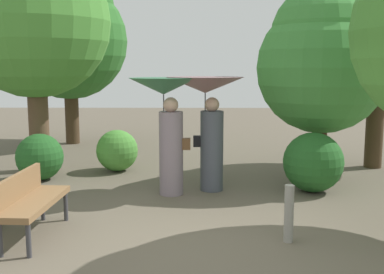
{
  "coord_description": "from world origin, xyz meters",
  "views": [
    {
      "loc": [
        0.08,
        -5.56,
        2.19
      ],
      "look_at": [
        0.0,
        2.88,
        0.93
      ],
      "focal_mm": 43.7,
      "sensor_mm": 36.0,
      "label": 1
    }
  ],
  "objects_px": {
    "park_bench": "(29,199)",
    "tree_near_right": "(323,58)",
    "person_right": "(207,106)",
    "tree_mid_left": "(69,32)",
    "person_left": "(167,112)",
    "path_marker_post": "(289,214)",
    "tree_mid_right": "(380,27)",
    "tree_near_left": "(33,8)"
  },
  "relations": [
    {
      "from": "park_bench",
      "to": "tree_near_right",
      "type": "relative_size",
      "value": 0.4
    },
    {
      "from": "person_right",
      "to": "tree_mid_left",
      "type": "bearing_deg",
      "value": 43.88
    },
    {
      "from": "person_left",
      "to": "path_marker_post",
      "type": "height_order",
      "value": "person_left"
    },
    {
      "from": "tree_near_right",
      "to": "person_left",
      "type": "bearing_deg",
      "value": -158.6
    },
    {
      "from": "tree_near_right",
      "to": "tree_mid_right",
      "type": "relative_size",
      "value": 0.82
    },
    {
      "from": "tree_near_right",
      "to": "tree_mid_left",
      "type": "distance_m",
      "value": 7.47
    },
    {
      "from": "tree_near_left",
      "to": "park_bench",
      "type": "bearing_deg",
      "value": -73.42
    },
    {
      "from": "path_marker_post",
      "to": "person_right",
      "type": "bearing_deg",
      "value": 111.0
    },
    {
      "from": "person_left",
      "to": "park_bench",
      "type": "distance_m",
      "value": 2.84
    },
    {
      "from": "park_bench",
      "to": "tree_mid_right",
      "type": "xyz_separation_m",
      "value": [
        6.08,
        4.37,
        2.54
      ]
    },
    {
      "from": "person_right",
      "to": "tree_near_left",
      "type": "relative_size",
      "value": 0.39
    },
    {
      "from": "park_bench",
      "to": "tree_mid_left",
      "type": "xyz_separation_m",
      "value": [
        -1.44,
        7.6,
        2.68
      ]
    },
    {
      "from": "person_left",
      "to": "tree_mid_right",
      "type": "relative_size",
      "value": 0.44
    },
    {
      "from": "person_right",
      "to": "tree_mid_right",
      "type": "relative_size",
      "value": 0.44
    },
    {
      "from": "person_right",
      "to": "tree_mid_right",
      "type": "bearing_deg",
      "value": -54.34
    },
    {
      "from": "person_right",
      "to": "tree_mid_right",
      "type": "height_order",
      "value": "tree_mid_right"
    },
    {
      "from": "tree_near_right",
      "to": "tree_mid_left",
      "type": "xyz_separation_m",
      "value": [
        -6.03,
        4.34,
        0.81
      ]
    },
    {
      "from": "person_right",
      "to": "tree_mid_left",
      "type": "relative_size",
      "value": 0.4
    },
    {
      "from": "person_left",
      "to": "park_bench",
      "type": "height_order",
      "value": "person_left"
    },
    {
      "from": "person_left",
      "to": "tree_near_left",
      "type": "relative_size",
      "value": 0.39
    },
    {
      "from": "person_left",
      "to": "person_right",
      "type": "xyz_separation_m",
      "value": [
        0.7,
        0.28,
        0.09
      ]
    },
    {
      "from": "person_right",
      "to": "tree_near_right",
      "type": "distance_m",
      "value": 2.54
    },
    {
      "from": "tree_mid_right",
      "to": "park_bench",
      "type": "bearing_deg",
      "value": -144.32
    },
    {
      "from": "park_bench",
      "to": "tree_near_right",
      "type": "distance_m",
      "value": 5.93
    },
    {
      "from": "tree_near_right",
      "to": "path_marker_post",
      "type": "distance_m",
      "value": 4.15
    },
    {
      "from": "person_left",
      "to": "person_right",
      "type": "bearing_deg",
      "value": -60.55
    },
    {
      "from": "park_bench",
      "to": "tree_near_left",
      "type": "height_order",
      "value": "tree_near_left"
    },
    {
      "from": "person_right",
      "to": "path_marker_post",
      "type": "bearing_deg",
      "value": -151.29
    },
    {
      "from": "person_left",
      "to": "park_bench",
      "type": "xyz_separation_m",
      "value": [
        -1.66,
        -2.11,
        -0.92
      ]
    },
    {
      "from": "park_bench",
      "to": "tree_mid_right",
      "type": "bearing_deg",
      "value": -51.74
    },
    {
      "from": "person_left",
      "to": "tree_near_left",
      "type": "bearing_deg",
      "value": 64.39
    },
    {
      "from": "tree_mid_right",
      "to": "path_marker_post",
      "type": "distance_m",
      "value": 5.93
    },
    {
      "from": "park_bench",
      "to": "tree_near_left",
      "type": "distance_m",
      "value": 5.06
    },
    {
      "from": "person_left",
      "to": "path_marker_post",
      "type": "bearing_deg",
      "value": -135.71
    },
    {
      "from": "path_marker_post",
      "to": "park_bench",
      "type": "bearing_deg",
      "value": 177.43
    },
    {
      "from": "person_left",
      "to": "tree_near_left",
      "type": "height_order",
      "value": "tree_near_left"
    },
    {
      "from": "tree_mid_right",
      "to": "path_marker_post",
      "type": "bearing_deg",
      "value": -121.29
    },
    {
      "from": "tree_near_right",
      "to": "tree_mid_left",
      "type": "height_order",
      "value": "tree_mid_left"
    },
    {
      "from": "tree_mid_left",
      "to": "path_marker_post",
      "type": "xyz_separation_m",
      "value": [
        4.78,
        -7.75,
        -2.82
      ]
    },
    {
      "from": "tree_mid_right",
      "to": "person_right",
      "type": "bearing_deg",
      "value": -152.05
    },
    {
      "from": "park_bench",
      "to": "tree_mid_right",
      "type": "relative_size",
      "value": 0.33
    },
    {
      "from": "tree_near_left",
      "to": "tree_mid_left",
      "type": "bearing_deg",
      "value": 94.1
    }
  ]
}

